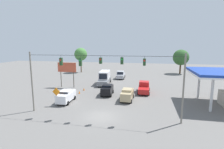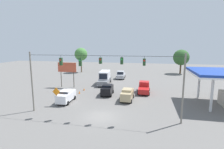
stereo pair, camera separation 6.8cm
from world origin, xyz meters
name	(u,v)px [view 2 (the right image)]	position (x,y,z in m)	size (l,w,h in m)	color
ground_plane	(101,116)	(0.00, 0.00, 0.00)	(140.00, 140.00, 0.00)	#605E5B
overhead_signal_span	(100,74)	(0.12, 0.06, 5.56)	(19.92, 0.38, 8.34)	slate
pickup_truck_red_oncoming_far	(144,88)	(-5.13, -13.01, 0.98)	(2.27, 5.31, 2.12)	red
sedan_tan_crossing_near	(127,94)	(-2.51, -7.52, 1.02)	(2.04, 4.48, 1.96)	tan
sedan_black_withflow_mid	(107,89)	(1.54, -9.94, 1.02)	(2.21, 4.13, 1.97)	black
box_truck_grey_withflow_far	(105,78)	(4.29, -18.77, 1.52)	(3.02, 7.66, 3.11)	slate
sedan_white_parked_shoulder	(66,96)	(7.15, -4.53, 1.02)	(2.16, 4.63, 1.96)	silver
pickup_truck_silver_withflow_deep	(121,75)	(1.64, -26.63, 0.98)	(2.43, 5.35, 2.12)	#A8AAB2
traffic_cone_nearest	(68,100)	(6.95, -4.85, 0.29)	(0.31, 0.31, 0.58)	orange
traffic_cone_second	(75,96)	(6.81, -7.06, 0.29)	(0.31, 0.31, 0.58)	orange
traffic_cone_third	(79,92)	(7.00, -9.65, 0.29)	(0.31, 0.31, 0.58)	orange
traffic_cone_fourth	(84,89)	(6.98, -12.10, 0.29)	(0.31, 0.31, 0.58)	orange
roadside_billboard	(67,69)	(11.58, -14.12, 4.04)	(4.27, 0.16, 5.47)	#4C473D
work_zone_sign	(56,93)	(7.78, -2.58, 1.99)	(1.27, 0.06, 2.84)	slate
tree_horizon_left	(81,54)	(16.65, -35.07, 6.11)	(4.31, 4.31, 8.30)	brown
tree_horizon_right	(181,57)	(-16.10, -38.88, 5.27)	(5.05, 5.05, 7.82)	#4C3823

